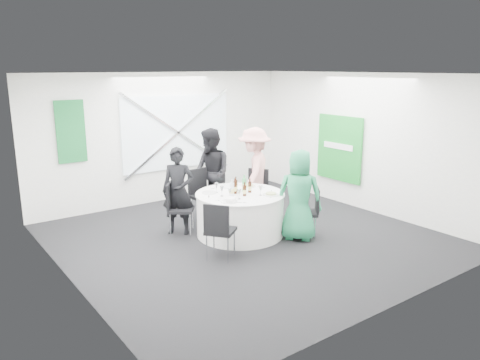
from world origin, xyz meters
TOP-DOWN VIEW (x-y plane):
  - floor at (0.00, 0.00)m, footprint 6.00×6.00m
  - ceiling at (0.00, 0.00)m, footprint 6.00×6.00m
  - wall_back at (0.00, 3.00)m, footprint 6.00×0.00m
  - wall_front at (0.00, -3.00)m, footprint 6.00×0.00m
  - wall_left at (-3.00, 0.00)m, footprint 0.00×6.00m
  - wall_right at (3.00, 0.00)m, footprint 0.00×6.00m
  - window_panel at (0.30, 2.96)m, footprint 2.60×0.03m
  - window_brace_a at (0.30, 2.92)m, footprint 2.63×0.05m
  - window_brace_b at (0.30, 2.92)m, footprint 2.63×0.05m
  - green_banner at (-2.00, 2.95)m, footprint 0.55×0.04m
  - green_sign at (2.94, 0.60)m, footprint 0.05×1.20m
  - banquet_table at (0.00, 0.20)m, footprint 1.56×1.56m
  - chair_back at (-0.12, 1.29)m, footprint 0.50×0.51m
  - chair_back_left at (-0.89, 0.89)m, footprint 0.60×0.60m
  - chair_back_right at (0.88, 0.84)m, footprint 0.60×0.60m
  - chair_front_right at (0.95, -0.59)m, footprint 0.56×0.56m
  - chair_front_left at (-0.93, -0.52)m, footprint 0.59×0.59m
  - person_man_back_left at (-0.83, 0.92)m, footprint 0.67×0.65m
  - person_man_back at (0.14, 1.36)m, footprint 0.57×0.91m
  - person_woman_pink at (0.92, 0.98)m, footprint 1.21×1.14m
  - person_woman_green at (0.69, -0.56)m, footprint 0.89×0.90m
  - plate_back at (0.08, 0.69)m, footprint 0.29×0.29m
  - plate_back_left at (-0.42, 0.54)m, footprint 0.26×0.26m
  - plate_back_right at (0.41, 0.48)m, footprint 0.25×0.25m
  - plate_front_right at (0.37, -0.20)m, footprint 0.28×0.28m
  - plate_front_left at (-0.46, -0.13)m, footprint 0.26×0.26m
  - napkin at (-0.43, -0.14)m, footprint 0.23×0.23m
  - beer_bottle_a at (-0.08, 0.23)m, footprint 0.06×0.06m
  - beer_bottle_b at (-0.01, 0.31)m, footprint 0.06×0.06m
  - beer_bottle_c at (0.17, 0.15)m, footprint 0.06×0.06m
  - beer_bottle_d at (-0.03, 0.02)m, footprint 0.06×0.06m
  - green_water_bottle at (0.14, 0.26)m, footprint 0.08×0.08m
  - clear_water_bottle at (-0.22, 0.14)m, footprint 0.08×0.08m
  - wine_glass_a at (-0.36, 0.24)m, footprint 0.07×0.07m
  - wine_glass_b at (-0.22, -0.08)m, footprint 0.07×0.07m
  - wine_glass_c at (-0.30, 0.50)m, footprint 0.07×0.07m
  - wine_glass_d at (0.21, -0.11)m, footprint 0.07×0.07m
  - wine_glass_e at (-0.32, 0.06)m, footprint 0.07×0.07m
  - fork_a at (0.56, 0.32)m, footprint 0.09×0.14m
  - knife_a at (0.36, 0.65)m, footprint 0.10×0.13m
  - fork_b at (0.28, -0.30)m, footprint 0.11×0.12m
  - knife_b at (0.53, -0.01)m, footprint 0.11×0.13m
  - fork_c at (-0.54, 0.01)m, footprint 0.10×0.13m
  - knife_c at (-0.31, -0.28)m, footprint 0.11×0.12m
  - fork_d at (-0.43, 0.58)m, footprint 0.08×0.14m
  - knife_d at (-0.56, 0.33)m, footprint 0.09×0.14m
  - fork_e at (0.17, 0.75)m, footprint 0.15×0.02m
  - knife_e at (-0.20, 0.74)m, footprint 0.15×0.02m

SIDE VIEW (x-z plane):
  - floor at x=0.00m, z-range 0.00..0.00m
  - banquet_table at x=0.00m, z-range 0.00..0.76m
  - chair_front_right at x=0.95m, z-range 0.07..0.95m
  - chair_front_left at x=-0.93m, z-range 0.08..1.00m
  - chair_back_left at x=-0.89m, z-range 0.08..1.02m
  - chair_back_right at x=0.88m, z-range 0.08..1.03m
  - chair_back at x=-0.12m, z-range 0.09..1.09m
  - fork_a at x=0.56m, z-range 0.76..0.77m
  - knife_a at x=0.36m, z-range 0.76..0.77m
  - fork_b at x=0.28m, z-range 0.76..0.77m
  - knife_b at x=0.53m, z-range 0.76..0.77m
  - fork_c at x=-0.54m, z-range 0.76..0.77m
  - knife_c at x=-0.31m, z-range 0.76..0.77m
  - fork_d at x=-0.43m, z-range 0.76..0.77m
  - knife_d at x=-0.56m, z-range 0.76..0.77m
  - fork_e at x=0.17m, z-range 0.76..0.77m
  - knife_e at x=-0.20m, z-range 0.76..0.77m
  - plate_back at x=0.08m, z-range 0.76..0.77m
  - plate_back_left at x=-0.42m, z-range 0.76..0.77m
  - plate_front_left at x=-0.46m, z-range 0.76..0.77m
  - plate_back_right at x=0.41m, z-range 0.76..0.80m
  - plate_front_right at x=0.37m, z-range 0.76..0.80m
  - person_man_back_left at x=-0.83m, z-range 0.00..1.56m
  - person_woman_green at x=0.69m, z-range 0.00..1.57m
  - napkin at x=-0.43m, z-range 0.78..0.83m
  - beer_bottle_d at x=-0.03m, z-range 0.73..0.97m
  - beer_bottle_c at x=0.17m, z-range 0.73..0.98m
  - beer_bottle_a at x=-0.08m, z-range 0.73..1.01m
  - beer_bottle_b at x=-0.01m, z-range 0.73..1.01m
  - clear_water_bottle at x=-0.22m, z-range 0.73..1.02m
  - green_water_bottle at x=0.14m, z-range 0.73..1.03m
  - person_man_back at x=0.14m, z-range 0.00..1.76m
  - person_woman_pink at x=0.92m, z-range 0.00..1.76m
  - wine_glass_a at x=-0.36m, z-range 0.80..0.97m
  - wine_glass_b at x=-0.22m, z-range 0.80..0.97m
  - wine_glass_c at x=-0.30m, z-range 0.80..0.97m
  - wine_glass_d at x=0.21m, z-range 0.80..0.97m
  - wine_glass_e at x=-0.32m, z-range 0.80..0.97m
  - green_sign at x=2.94m, z-range 0.50..1.90m
  - wall_back at x=0.00m, z-range -1.60..4.40m
  - wall_front at x=0.00m, z-range -1.60..4.40m
  - wall_left at x=-3.00m, z-range -1.60..4.40m
  - wall_right at x=3.00m, z-range -1.60..4.40m
  - window_panel at x=0.30m, z-range 0.70..2.30m
  - window_brace_a at x=0.30m, z-range 0.58..2.42m
  - window_brace_b at x=0.30m, z-range 0.58..2.42m
  - green_banner at x=-2.00m, z-range 1.10..2.30m
  - ceiling at x=0.00m, z-range 2.80..2.80m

